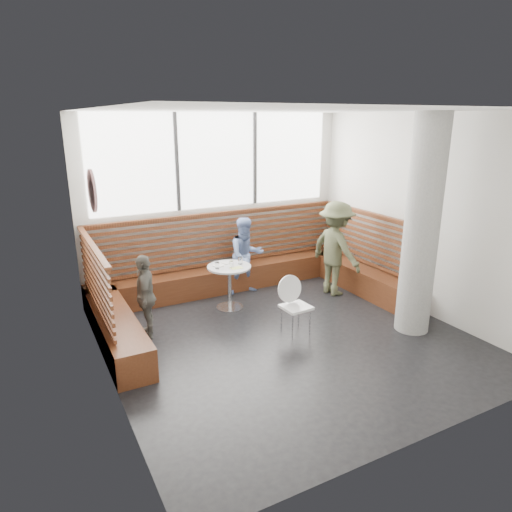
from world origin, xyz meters
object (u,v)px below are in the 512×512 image
concrete_column (422,227)px  adult_man (336,249)px  child_back (246,256)px  cafe_chair (294,300)px  cafe_table (229,278)px  child_left (146,296)px

concrete_column → adult_man: bearing=94.8°
concrete_column → child_back: bearing=121.3°
cafe_chair → adult_man: adult_man is taller
concrete_column → cafe_table: (-2.13, 2.03, -1.06)m
cafe_table → child_back: child_back is taller
cafe_chair → child_left: (-1.97, 0.91, 0.12)m
concrete_column → adult_man: concrete_column is taller
cafe_table → child_left: child_left is taller
child_back → child_left: bearing=-156.8°
cafe_chair → child_back: 1.80m
adult_man → cafe_chair: bearing=116.6°
cafe_table → cafe_chair: size_ratio=0.87×
adult_man → concrete_column: bearing=178.3°
concrete_column → adult_man: (-0.15, 1.75, -0.74)m
adult_man → child_back: (-1.40, 0.80, -0.15)m
cafe_table → concrete_column: bearing=-43.5°
concrete_column → child_left: concrete_column is taller
cafe_table → cafe_chair: bearing=-69.4°
child_back → adult_man: bearing=-29.3°
cafe_chair → adult_man: size_ratio=0.51×
adult_man → child_back: adult_man is taller
concrete_column → cafe_table: bearing=136.5°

